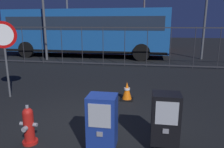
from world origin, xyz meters
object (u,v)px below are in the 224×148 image
bus_near (87,30)px  bus_far (101,28)px  newspaper_box_primary (165,118)px  traffic_cone (127,91)px  fire_hydrant (29,126)px  newspaper_box_secondary (102,121)px  stop_sign (4,44)px

bus_near → bus_far: size_ratio=1.00×
newspaper_box_primary → traffic_cone: bearing=110.9°
fire_hydrant → newspaper_box_secondary: (1.38, -0.03, 0.22)m
stop_sign → bus_far: (-0.01, 12.77, 0.11)m
traffic_cone → bus_far: 12.99m
fire_hydrant → newspaper_box_secondary: newspaper_box_secondary is taller
bus_far → stop_sign: bearing=-89.2°
newspaper_box_primary → traffic_cone: (-0.90, 2.36, -0.31)m
bus_near → stop_sign: bearing=-89.1°
newspaper_box_primary → bus_far: bus_far is taller
traffic_cone → bus_far: bus_far is taller
newspaper_box_primary → traffic_cone: size_ratio=1.92×
fire_hydrant → traffic_cone: bearing=59.7°
newspaper_box_primary → newspaper_box_secondary: 1.09m
newspaper_box_secondary → traffic_cone: bearing=86.7°
fire_hydrant → bus_far: bearing=97.5°
stop_sign → traffic_cone: (3.51, 0.35, -1.34)m
fire_hydrant → bus_near: size_ratio=0.07×
traffic_cone → newspaper_box_secondary: bearing=-93.3°
stop_sign → bus_far: 12.77m
newspaper_box_secondary → traffic_cone: 2.67m
traffic_cone → bus_near: bus_near is taller
newspaper_box_primary → stop_sign: 4.96m
fire_hydrant → bus_near: (-1.96, 10.60, 1.36)m
newspaper_box_secondary → stop_sign: (-3.36, 2.30, 1.03)m
fire_hydrant → newspaper_box_secondary: bearing=-1.1°
newspaper_box_primary → traffic_cone: 2.55m
fire_hydrant → bus_near: bus_near is taller
stop_sign → bus_near: 8.33m
newspaper_box_primary → bus_far: (-4.42, 14.78, 1.14)m
newspaper_box_secondary → bus_near: 11.20m
newspaper_box_secondary → stop_sign: bearing=145.6°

